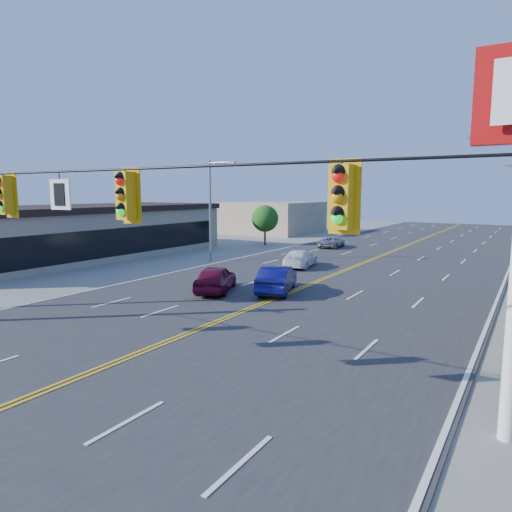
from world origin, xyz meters
The scene contains 12 objects.
ground centered at (0.00, 0.00, 0.00)m, with size 160.00×160.00×0.00m, color gray.
road centered at (0.00, 20.00, 0.03)m, with size 20.00×120.00×0.06m, color #2D2D30.
signal_span centered at (-0.12, 0.00, 4.89)m, with size 24.32×0.34×9.00m.
strip_mall centered at (-22.00, 18.00, 2.25)m, with size 10.40×26.40×4.40m.
streetlight_sw centered at (-10.79, 22.00, 4.51)m, with size 2.55×0.25×8.00m.
streetlight_nw centered at (-10.79, 48.00, 4.51)m, with size 2.55×0.25×8.00m.
tree_west centered at (-13.00, 34.00, 2.79)m, with size 2.80×2.80×4.20m.
bld_west_far centered at (-20.00, 48.00, 2.10)m, with size 11.00×12.00×4.20m, color tan.
car_magenta centered at (-3.67, 12.83, 0.73)m, with size 1.72×4.28×1.46m, color maroon.
car_blue centered at (-0.70, 14.47, 0.74)m, with size 1.56×4.47×1.47m, color #0F0F5C.
car_white centered at (-3.43, 22.86, 0.63)m, with size 1.78×4.37×1.27m, color white.
car_silver centered at (-6.10, 35.44, 0.56)m, with size 1.86×4.04×1.12m, color #A2A1A6.
Camera 1 is at (11.25, -7.10, 5.50)m, focal length 32.00 mm.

